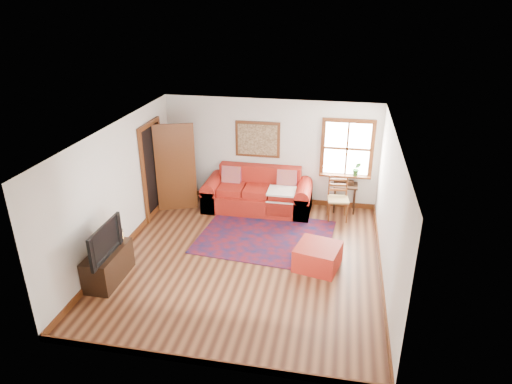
% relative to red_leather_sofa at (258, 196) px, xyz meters
% --- Properties ---
extents(ground, '(5.50, 5.50, 0.00)m').
position_rel_red_leather_sofa_xyz_m(ground, '(0.20, -2.27, -0.32)').
color(ground, '#401F11').
rests_on(ground, ground).
extents(room_envelope, '(5.04, 5.54, 2.52)m').
position_rel_red_leather_sofa_xyz_m(room_envelope, '(0.20, -2.26, 1.33)').
color(room_envelope, silver).
rests_on(room_envelope, ground).
extents(window, '(1.18, 0.20, 1.38)m').
position_rel_red_leather_sofa_xyz_m(window, '(1.99, 0.43, 0.99)').
color(window, white).
rests_on(window, ground).
extents(doorway, '(0.89, 1.08, 2.14)m').
position_rel_red_leather_sofa_xyz_m(doorway, '(-2.00, -0.49, 0.75)').
color(doorway, black).
rests_on(doorway, ground).
extents(framed_artwork, '(1.05, 0.07, 0.85)m').
position_rel_red_leather_sofa_xyz_m(framed_artwork, '(-0.10, 0.44, 1.23)').
color(framed_artwork, '#5E2E14').
rests_on(framed_artwork, ground).
extents(persian_rug, '(2.86, 2.37, 0.02)m').
position_rel_red_leather_sofa_xyz_m(persian_rug, '(0.41, -1.33, -0.31)').
color(persian_rug, '#600D14').
rests_on(persian_rug, ground).
extents(red_leather_sofa, '(2.47, 1.02, 0.97)m').
position_rel_red_leather_sofa_xyz_m(red_leather_sofa, '(0.00, 0.00, 0.00)').
color(red_leather_sofa, '#A11F14').
rests_on(red_leather_sofa, ground).
extents(red_ottoman, '(0.91, 0.91, 0.44)m').
position_rel_red_leather_sofa_xyz_m(red_ottoman, '(1.54, -2.25, -0.10)').
color(red_ottoman, '#A11F14').
rests_on(red_ottoman, ground).
extents(side_table, '(0.55, 0.41, 0.66)m').
position_rel_red_leather_sofa_xyz_m(side_table, '(1.99, 0.26, 0.22)').
color(side_table, black).
rests_on(side_table, ground).
extents(ladder_back_chair, '(0.50, 0.48, 0.97)m').
position_rel_red_leather_sofa_xyz_m(ladder_back_chair, '(1.83, -0.15, 0.20)').
color(ladder_back_chair, tan).
rests_on(ladder_back_chair, ground).
extents(media_cabinet, '(0.48, 1.06, 0.58)m').
position_rel_red_leather_sofa_xyz_m(media_cabinet, '(-2.04, -3.36, -0.03)').
color(media_cabinet, black).
rests_on(media_cabinet, ground).
extents(television, '(0.14, 1.04, 0.60)m').
position_rel_red_leather_sofa_xyz_m(television, '(-2.02, -3.52, 0.56)').
color(television, black).
rests_on(television, media_cabinet).
extents(candle_hurricane, '(0.12, 0.12, 0.18)m').
position_rel_red_leather_sofa_xyz_m(candle_hurricane, '(-1.99, -2.91, 0.34)').
color(candle_hurricane, silver).
rests_on(candle_hurricane, media_cabinet).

